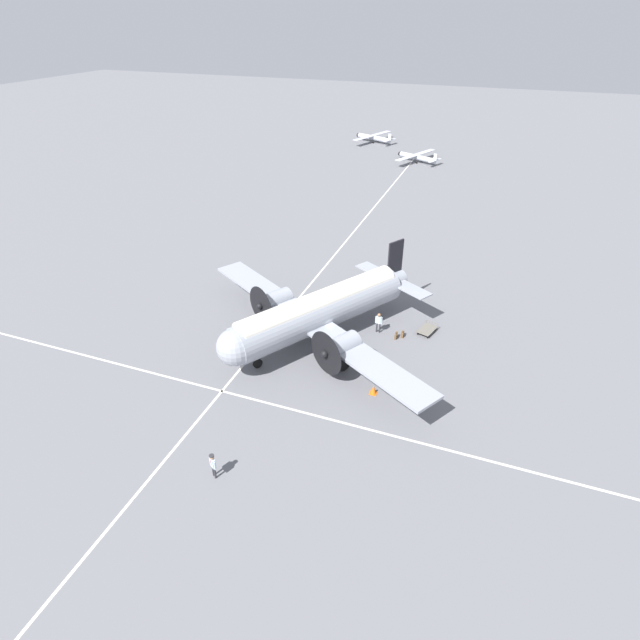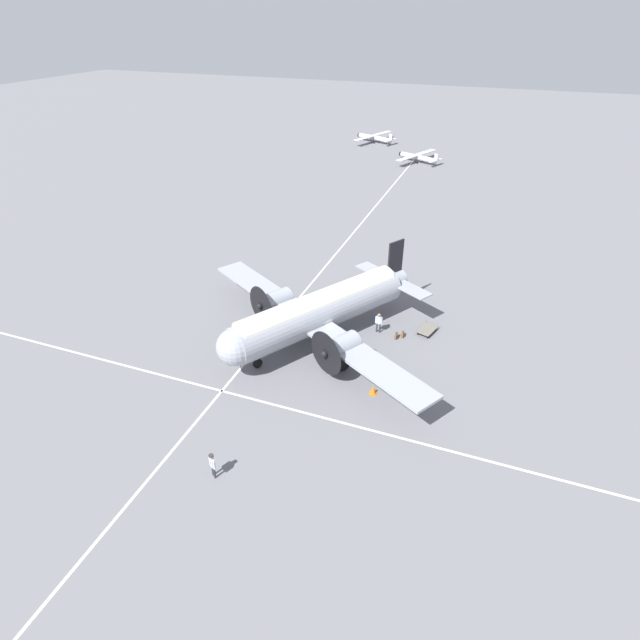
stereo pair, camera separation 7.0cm
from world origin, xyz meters
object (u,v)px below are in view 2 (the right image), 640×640
suitcase_upright_spare (402,334)px  traffic_cone (373,390)px  crew_foreground (212,463)px  baggage_cart (427,330)px  light_aircraft_distant (417,157)px  passenger_boarding (379,321)px  light_aircraft_taxiing (374,138)px  suitcase_near_door (396,336)px  airliner_main (315,312)px

suitcase_upright_spare → traffic_cone: 7.27m
crew_foreground → baggage_cart: size_ratio=0.85×
light_aircraft_distant → suitcase_upright_spare: bearing=123.6°
crew_foreground → traffic_cone: 11.57m
passenger_boarding → light_aircraft_taxiing: 64.99m
suitcase_near_door → light_aircraft_taxiing: light_aircraft_taxiing is taller
light_aircraft_taxiing → traffic_cone: bearing=126.6°
light_aircraft_distant → light_aircraft_taxiing: 15.31m
passenger_boarding → suitcase_upright_spare: size_ratio=3.59×
suitcase_near_door → suitcase_upright_spare: (-0.40, 0.42, -0.03)m
suitcase_upright_spare → suitcase_near_door: bearing=-46.6°
suitcase_near_door → suitcase_upright_spare: size_ratio=1.13×
airliner_main → crew_foreground: airliner_main is taller
baggage_cart → light_aircraft_taxiing: light_aircraft_taxiing is taller
suitcase_near_door → light_aircraft_distant: light_aircraft_distant is taller
suitcase_upright_spare → light_aircraft_distant: light_aircraft_distant is taller
suitcase_near_door → light_aircraft_distant: (-51.71, -8.71, 0.57)m
passenger_boarding → traffic_cone: passenger_boarding is taller
crew_foreground → passenger_boarding: size_ratio=0.97×
crew_foreground → light_aircraft_distant: (-68.28, -2.55, -0.22)m
suitcase_near_door → baggage_cart: baggage_cart is taller
passenger_boarding → suitcase_near_door: passenger_boarding is taller
suitcase_near_door → suitcase_upright_spare: bearing=133.4°
passenger_boarding → light_aircraft_distant: (-51.34, -7.19, -0.23)m
suitcase_upright_spare → baggage_cart: size_ratio=0.24×
passenger_boarding → baggage_cart: bearing=-157.7°
airliner_main → suitcase_upright_spare: 7.19m
suitcase_upright_spare → traffic_cone: (7.26, -0.33, 0.08)m
airliner_main → suitcase_near_door: (-2.60, 5.66, -2.36)m
airliner_main → light_aircraft_taxiing: 66.92m
suitcase_near_door → light_aircraft_distant: 52.44m
passenger_boarding → baggage_cart: passenger_boarding is taller
airliner_main → baggage_cart: 9.16m
crew_foreground → light_aircraft_taxiing: bearing=-47.8°
crew_foreground → suitcase_upright_spare: size_ratio=3.47×
airliner_main → light_aircraft_distant: airliner_main is taller
crew_foreground → baggage_cart: bearing=-81.5°
crew_foreground → suitcase_near_door: (-16.57, 6.16, -0.78)m
airliner_main → light_aircraft_distant: bearing=-145.8°
crew_foreground → light_aircraft_taxiing: 80.54m
passenger_boarding → suitcase_near_door: 1.75m
passenger_boarding → baggage_cart: (-1.29, 3.61, -0.77)m
baggage_cart → light_aircraft_distant: (-50.05, -10.81, 0.54)m
traffic_cone → crew_foreground: bearing=-32.8°
suitcase_near_door → light_aircraft_distant: bearing=-170.4°
airliner_main → crew_foreground: 14.06m
traffic_cone → light_aircraft_taxiing: bearing=-164.6°
passenger_boarding → light_aircraft_distant: size_ratio=0.18×
light_aircraft_distant → traffic_cone: bearing=122.1°
light_aircraft_taxiing → traffic_cone: (69.78, 19.23, -0.54)m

